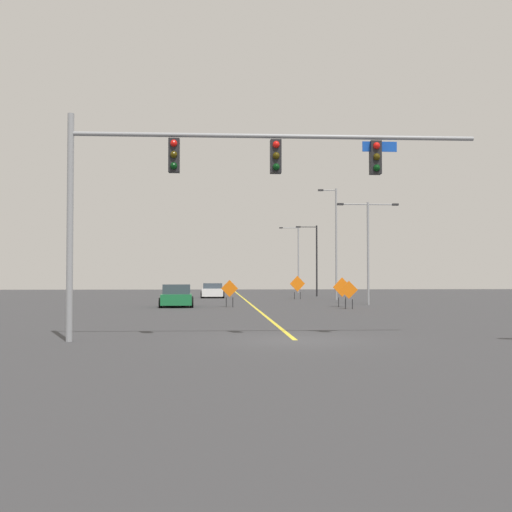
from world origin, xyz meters
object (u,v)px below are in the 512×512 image
object	(u,v)px
construction_sign_right_shoulder	(349,291)
car_white_approaching	(213,291)
street_lamp_mid_right	(315,256)
traffic_signal_assembly	(219,171)
street_lamp_near_right	(368,242)
construction_sign_left_shoulder	(297,285)
car_green_far	(177,296)
construction_sign_median_far	(342,288)
street_lamp_near_left	(335,239)
street_lamp_mid_left	(297,256)
construction_sign_left_lane	(230,290)

from	to	relation	value
construction_sign_right_shoulder	car_white_approaching	size ratio (longest dim) A/B	0.43
street_lamp_mid_right	construction_sign_right_shoulder	bearing A→B (deg)	-93.86
traffic_signal_assembly	street_lamp_near_right	size ratio (longest dim) A/B	1.78
traffic_signal_assembly	street_lamp_mid_right	world-z (taller)	street_lamp_mid_right
traffic_signal_assembly	construction_sign_left_shoulder	size ratio (longest dim) A/B	6.29
street_lamp_mid_right	car_green_far	size ratio (longest dim) A/B	1.80
construction_sign_median_far	car_green_far	bearing A→B (deg)	174.78
traffic_signal_assembly	street_lamp_near_left	distance (m)	36.21
street_lamp_mid_left	construction_sign_right_shoulder	world-z (taller)	street_lamp_mid_left
street_lamp_mid_left	construction_sign_right_shoulder	bearing A→B (deg)	-92.33
street_lamp_mid_left	street_lamp_near_left	bearing A→B (deg)	-89.00
construction_sign_median_far	street_lamp_mid_left	bearing A→B (deg)	87.61
construction_sign_right_shoulder	car_green_far	size ratio (longest dim) A/B	0.44
street_lamp_near_left	construction_sign_left_lane	world-z (taller)	street_lamp_near_left
street_lamp_mid_right	construction_sign_right_shoulder	distance (m)	25.26
car_green_far	construction_sign_right_shoulder	bearing A→B (deg)	-18.06
construction_sign_median_far	street_lamp_near_left	bearing A→B (deg)	81.60
construction_sign_left_lane	car_green_far	bearing A→B (deg)	171.90
car_white_approaching	construction_sign_left_shoulder	bearing A→B (deg)	-29.79
street_lamp_mid_left	street_lamp_mid_right	xyz separation A→B (m)	(0.11, -13.75, -0.49)
construction_sign_left_shoulder	street_lamp_near_right	bearing A→B (deg)	-73.39
construction_sign_left_lane	car_white_approaching	size ratio (longest dim) A/B	0.44
construction_sign_left_shoulder	construction_sign_left_lane	bearing A→B (deg)	-113.26
construction_sign_median_far	car_white_approaching	xyz separation A→B (m)	(-8.42, 19.12, -0.56)
construction_sign_left_shoulder	traffic_signal_assembly	bearing A→B (deg)	-100.79
street_lamp_near_right	car_green_far	distance (m)	13.81
street_lamp_near_left	street_lamp_mid_right	size ratio (longest dim) A/B	1.34
car_white_approaching	construction_sign_left_lane	bearing A→B (deg)	-86.42
street_lamp_mid_left	construction_sign_left_shoulder	xyz separation A→B (m)	(-2.57, -21.40, -3.17)
traffic_signal_assembly	construction_sign_left_shoulder	bearing A→B (deg)	79.21
construction_sign_left_shoulder	street_lamp_mid_left	bearing A→B (deg)	83.15
construction_sign_right_shoulder	car_white_approaching	bearing A→B (deg)	111.14
traffic_signal_assembly	street_lamp_mid_left	xyz separation A→B (m)	(9.56, 58.10, -0.83)
street_lamp_near_left	car_green_far	bearing A→B (deg)	-136.32
street_lamp_mid_left	construction_sign_left_shoulder	bearing A→B (deg)	-96.85
construction_sign_median_far	street_lamp_near_right	bearing A→B (deg)	52.26
construction_sign_right_shoulder	car_white_approaching	world-z (taller)	construction_sign_right_shoulder
traffic_signal_assembly	construction_sign_left_shoulder	xyz separation A→B (m)	(6.99, 36.70, -4.00)
traffic_signal_assembly	car_white_approaching	bearing A→B (deg)	90.51
street_lamp_mid_right	car_green_far	xyz separation A→B (m)	(-12.32, -21.57, -3.25)
street_lamp_near_left	construction_sign_median_far	xyz separation A→B (m)	(-1.92, -13.02, -3.91)
street_lamp_near_left	street_lamp_mid_right	bearing A→B (deg)	91.76
street_lamp_mid_left	car_white_approaching	size ratio (longest dim) A/B	1.97
street_lamp_mid_left	construction_sign_left_shoulder	world-z (taller)	street_lamp_mid_left
construction_sign_left_lane	car_green_far	distance (m)	3.49
street_lamp_mid_left	street_lamp_near_right	distance (m)	33.15
street_lamp_mid_left	street_lamp_near_left	size ratio (longest dim) A/B	0.84
street_lamp_near_right	construction_sign_right_shoulder	bearing A→B (deg)	-113.95
street_lamp_mid_left	street_lamp_mid_right	world-z (taller)	street_lamp_mid_left
construction_sign_median_far	car_green_far	xyz separation A→B (m)	(-10.69, 0.98, -0.51)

